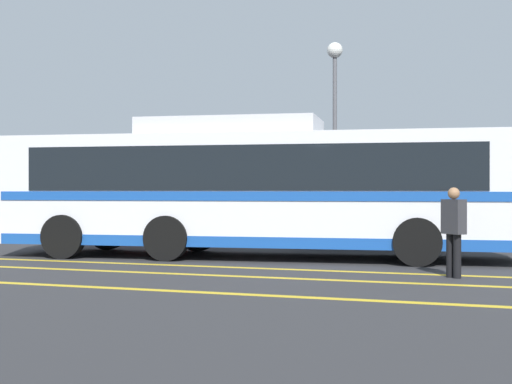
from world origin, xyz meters
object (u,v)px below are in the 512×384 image
street_lamp (335,94)px  parked_car_2 (366,221)px  pedestrian_0 (454,227)px  transit_bus (255,187)px  parked_car_1 (167,215)px

street_lamp → parked_car_2: bearing=-66.0°
pedestrian_0 → parked_car_2: bearing=-25.4°
transit_bus → street_lamp: size_ratio=1.90×
transit_bus → parked_car_1: transit_bus is taller
pedestrian_0 → street_lamp: bearing=-24.8°
transit_bus → street_lamp: bearing=171.4°
transit_bus → parked_car_2: transit_bus is taller
transit_bus → parked_car_1: bearing=-141.2°
parked_car_2 → parked_car_1: bearing=83.5°
pedestrian_0 → parked_car_1: bearing=4.7°
parked_car_2 → pedestrian_0: size_ratio=2.66×
parked_car_1 → pedestrian_0: bearing=-129.5°
transit_bus → street_lamp: (0.32, 7.49, 3.09)m
parked_car_1 → parked_car_2: size_ratio=0.95×
parked_car_1 → parked_car_2: (6.19, -0.42, -0.08)m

